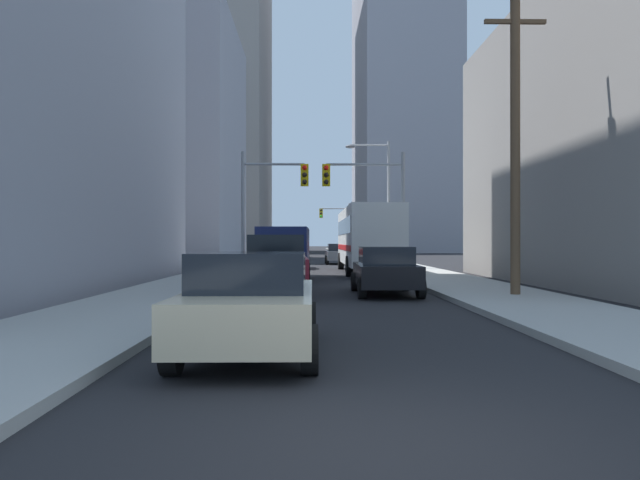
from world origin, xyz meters
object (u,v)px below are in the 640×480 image
object	(u,v)px
pickup_truck_maroon	(275,265)
sedan_silver	(293,256)
city_bus	(367,237)
traffic_signal_near_right	(368,192)
sedan_red	(299,250)
traffic_signal_far_right	(336,221)
sedan_grey	(338,254)
traffic_signal_near_left	(271,193)
cargo_van_navy	(285,251)
sedan_black	(385,270)
sedan_beige	(251,303)

from	to	relation	value
pickup_truck_maroon	sedan_silver	world-z (taller)	pickup_truck_maroon
city_bus	traffic_signal_near_right	xyz separation A→B (m)	(-0.27, -3.08, 2.12)
sedan_red	pickup_truck_maroon	bearing A→B (deg)	-90.04
city_bus	traffic_signal_far_right	world-z (taller)	traffic_signal_far_right
sedan_grey	traffic_signal_near_left	world-z (taller)	traffic_signal_near_left
cargo_van_navy	traffic_signal_far_right	bearing A→B (deg)	84.11
sedan_grey	sedan_red	xyz separation A→B (m)	(-3.25, 17.24, 0.00)
cargo_van_navy	sedan_grey	bearing A→B (deg)	79.89
pickup_truck_maroon	traffic_signal_far_right	bearing A→B (deg)	84.86
pickup_truck_maroon	sedan_black	size ratio (longest dim) A/B	1.29
sedan_grey	traffic_signal_near_left	xyz separation A→B (m)	(-4.00, -15.12, 3.24)
sedan_red	traffic_signal_far_right	xyz separation A→B (m)	(4.13, 4.51, 3.26)
pickup_truck_maroon	traffic_signal_near_left	xyz separation A→B (m)	(-0.73, 9.35, 3.08)
sedan_silver	sedan_grey	distance (m)	7.77
pickup_truck_maroon	traffic_signal_near_right	world-z (taller)	traffic_signal_near_right
traffic_signal_far_right	city_bus	bearing A→B (deg)	-89.95
sedan_silver	sedan_red	world-z (taller)	same
traffic_signal_near_right	sedan_silver	bearing A→B (deg)	115.49
pickup_truck_maroon	sedan_beige	xyz separation A→B (m)	(0.24, -9.59, -0.16)
sedan_silver	traffic_signal_far_right	world-z (taller)	traffic_signal_far_right
cargo_van_navy	traffic_signal_near_right	distance (m)	5.60
city_bus	sedan_grey	bearing A→B (deg)	94.34
traffic_signal_near_left	sedan_silver	bearing A→B (deg)	84.24
sedan_beige	traffic_signal_near_left	size ratio (longest dim) A/B	0.70
city_bus	cargo_van_navy	distance (m)	7.35
sedan_beige	sedan_red	xyz separation A→B (m)	(-0.21, 51.30, 0.00)
sedan_beige	sedan_grey	bearing A→B (deg)	84.90
traffic_signal_near_left	traffic_signal_near_right	distance (m)	4.64
sedan_beige	traffic_signal_near_right	xyz separation A→B (m)	(3.68, 18.94, 3.28)
sedan_beige	sedan_grey	world-z (taller)	same
city_bus	sedan_grey	world-z (taller)	city_bus
sedan_beige	sedan_grey	size ratio (longest dim) A/B	1.00
sedan_beige	sedan_red	size ratio (longest dim) A/B	0.99
cargo_van_navy	sedan_silver	bearing A→B (deg)	89.84
cargo_van_navy	traffic_signal_far_right	world-z (taller)	traffic_signal_far_right
pickup_truck_maroon	traffic_signal_near_right	size ratio (longest dim) A/B	0.91
traffic_signal_far_right	sedan_red	bearing A→B (deg)	-132.45
sedan_silver	sedan_beige	bearing A→B (deg)	-89.68
sedan_beige	pickup_truck_maroon	bearing A→B (deg)	91.41
pickup_truck_maroon	cargo_van_navy	xyz separation A→B (m)	(0.05, 6.39, 0.35)
sedan_beige	city_bus	bearing A→B (deg)	79.83
sedan_grey	traffic_signal_near_left	bearing A→B (deg)	-104.83
pickup_truck_maroon	traffic_signal_near_right	bearing A→B (deg)	67.28
cargo_van_navy	sedan_black	distance (m)	7.41
traffic_signal_near_left	traffic_signal_far_right	bearing A→B (deg)	82.45
sedan_black	traffic_signal_near_left	world-z (taller)	traffic_signal_near_left
sedan_black	sedan_red	size ratio (longest dim) A/B	1.00
cargo_van_navy	sedan_black	size ratio (longest dim) A/B	1.24
pickup_truck_maroon	sedan_silver	bearing A→B (deg)	89.72
cargo_van_navy	sedan_beige	bearing A→B (deg)	-89.34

